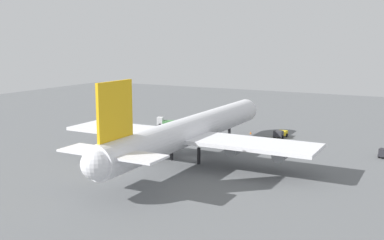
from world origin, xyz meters
name	(u,v)px	position (x,y,z in m)	size (l,w,h in m)	color
ground_plane	(192,159)	(0.00, 0.00, 0.00)	(263.48, 263.48, 0.00)	slate
cargo_airplane	(191,130)	(-0.46, 0.00, 6.10)	(65.87, 53.59, 18.26)	silver
fuel_truck	(280,133)	(29.16, -9.89, 1.05)	(4.82, 2.88, 1.99)	#333338
baggage_tug	(165,122)	(29.22, 24.38, 1.15)	(3.34, 5.52, 2.48)	silver
safety_cone_nose	(251,133)	(29.64, -1.73, 0.33)	(0.47, 0.47, 0.66)	orange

